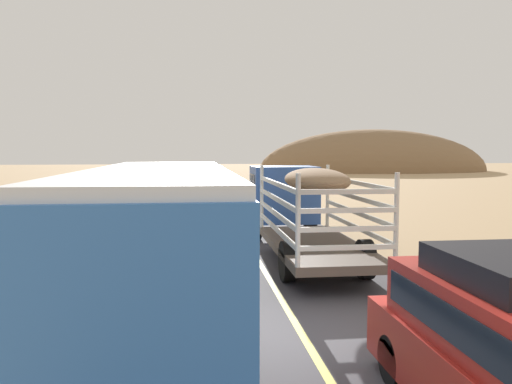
# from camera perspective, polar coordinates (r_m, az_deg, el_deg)

# --- Properties ---
(ground_plane) EXTENTS (240.00, 240.00, 0.00)m
(ground_plane) POSITION_cam_1_polar(r_m,az_deg,el_deg) (10.17, 5.35, -15.90)
(ground_plane) COLOR tan
(road_surface) EXTENTS (8.00, 120.00, 0.02)m
(road_surface) POSITION_cam_1_polar(r_m,az_deg,el_deg) (10.16, 5.35, -15.85)
(road_surface) COLOR #423F44
(road_surface) RESTS_ON ground
(road_centre_line) EXTENTS (0.16, 117.60, 0.00)m
(road_centre_line) POSITION_cam_1_polar(r_m,az_deg,el_deg) (10.16, 5.35, -15.78)
(road_centre_line) COLOR #D8CC4C
(road_centre_line) RESTS_ON road_surface
(suv_near) EXTENTS (1.90, 4.62, 2.29)m
(suv_near) POSITION_cam_1_polar(r_m,az_deg,el_deg) (7.29, 26.11, -15.20)
(suv_near) COLOR #B2261E
(suv_near) RESTS_ON road_surface
(livestock_truck) EXTENTS (2.53, 9.70, 3.02)m
(livestock_truck) POSITION_cam_1_polar(r_m,az_deg,el_deg) (18.43, 4.27, -0.86)
(livestock_truck) COLOR #3359A5
(livestock_truck) RESTS_ON road_surface
(bus) EXTENTS (2.54, 10.00, 3.21)m
(bus) POSITION_cam_1_polar(r_m,az_deg,el_deg) (10.03, -10.50, -5.88)
(bus) COLOR #3872C6
(bus) RESTS_ON road_surface
(car_far) EXTENTS (1.80, 4.40, 1.46)m
(car_far) POSITION_cam_1_polar(r_m,az_deg,el_deg) (43.47, -7.59, 0.86)
(car_far) COLOR silver
(car_far) RESTS_ON road_surface
(distant_hill) EXTENTS (38.67, 19.24, 13.92)m
(distant_hill) POSITION_cam_1_polar(r_m,az_deg,el_deg) (88.06, 12.93, 2.26)
(distant_hill) COLOR olive
(distant_hill) RESTS_ON ground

